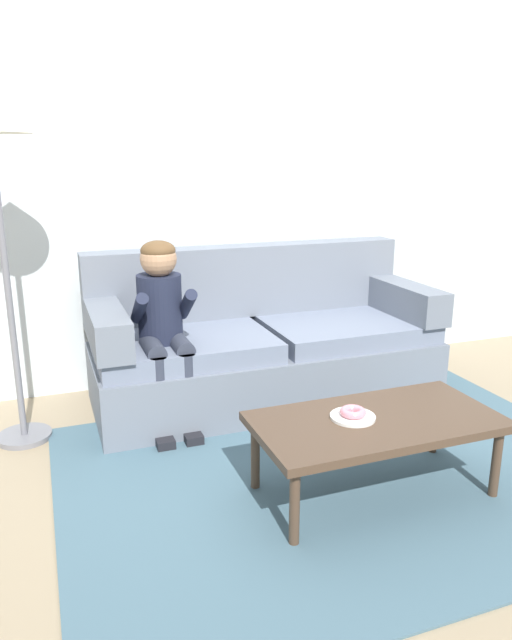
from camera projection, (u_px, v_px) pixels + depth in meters
name	position (u px, v px, depth m)	size (l,w,h in m)	color
ground	(325.00, 450.00, 3.23)	(10.00, 10.00, 0.00)	#9E896B
wall_back	(241.00, 180.00, 4.12)	(8.00, 0.10, 2.80)	silver
area_rug	(347.00, 471.00, 3.00)	(2.85, 2.05, 0.01)	#476675
couch	(263.00, 346.00, 3.89)	(2.22, 0.90, 0.98)	slate
coffee_table	(376.00, 425.00, 2.72)	(1.15, 0.58, 0.39)	#4C3828
person_child	(163.00, 316.00, 3.38)	(0.34, 0.58, 1.10)	#1E2338
plate	(353.00, 417.00, 2.71)	(0.21, 0.21, 0.01)	white
donut	(353.00, 412.00, 2.70)	(0.12, 0.12, 0.04)	pink
toy_controller	(374.00, 436.00, 3.34)	(0.23, 0.09, 0.05)	gold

